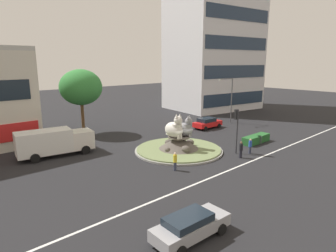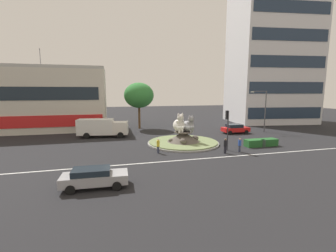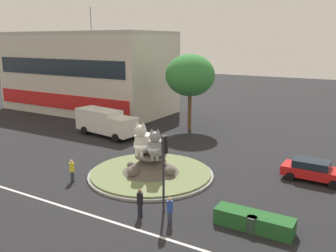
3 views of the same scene
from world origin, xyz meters
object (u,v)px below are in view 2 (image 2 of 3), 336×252
at_px(sedan_on_far_lane, 235,128).
at_px(litter_bin, 263,143).
at_px(hatchback_near_shophouse, 94,177).
at_px(streetlight_arm, 264,108).
at_px(office_tower, 272,54).
at_px(shophouse_block, 36,99).
at_px(pedestrian_black_shirt, 225,145).
at_px(pedestrian_blue_shirt, 240,145).
at_px(cat_statue_white, 179,125).
at_px(delivery_box_truck, 102,127).
at_px(traffic_light_mast, 227,123).
at_px(broadleaf_tree_behind_island, 139,95).
at_px(pedestrian_yellow_shirt, 158,146).
at_px(cat_statue_grey, 189,125).

xyz_separation_m(sedan_on_far_lane, litter_bin, (-1.62, -9.38, -0.36)).
relative_size(hatchback_near_shophouse, litter_bin, 5.22).
distance_m(streetlight_arm, litter_bin, 12.19).
bearing_deg(office_tower, shophouse_block, -172.70).
bearing_deg(pedestrian_black_shirt, pedestrian_blue_shirt, 166.36).
xyz_separation_m(cat_statue_white, delivery_box_truck, (-9.96, 7.32, -1.05)).
distance_m(traffic_light_mast, hatchback_near_shophouse, 16.43).
xyz_separation_m(streetlight_arm, pedestrian_black_shirt, (-12.96, -10.93, -3.27)).
distance_m(hatchback_near_shophouse, litter_bin, 21.15).
bearing_deg(pedestrian_black_shirt, office_tower, -153.68).
relative_size(shophouse_block, broadleaf_tree_behind_island, 2.84).
bearing_deg(litter_bin, delivery_box_truck, 149.43).
bearing_deg(pedestrian_yellow_shirt, pedestrian_black_shirt, 171.24).
relative_size(pedestrian_blue_shirt, litter_bin, 1.78).
bearing_deg(broadleaf_tree_behind_island, streetlight_arm, -24.64).
relative_size(broadleaf_tree_behind_island, streetlight_arm, 1.21).
bearing_deg(litter_bin, hatchback_near_shophouse, -159.09).
relative_size(shophouse_block, pedestrian_yellow_shirt, 14.53).
bearing_deg(hatchback_near_shophouse, cat_statue_grey, 48.15).
distance_m(shophouse_block, pedestrian_yellow_shirt, 28.20).
distance_m(cat_statue_grey, litter_bin, 9.61).
bearing_deg(shophouse_block, pedestrian_black_shirt, -42.40).
height_order(cat_statue_grey, sedan_on_far_lane, cat_statue_grey).
distance_m(broadleaf_tree_behind_island, hatchback_near_shophouse, 27.45).
xyz_separation_m(office_tower, pedestrian_yellow_shirt, (-30.44, -20.83, -14.43)).
xyz_separation_m(traffic_light_mast, office_tower, (22.32, 21.48, 12.03)).
xyz_separation_m(traffic_light_mast, streetlight_arm, (12.09, 9.64, 0.89)).
xyz_separation_m(pedestrian_black_shirt, pedestrian_blue_shirt, (1.90, 0.15, -0.05)).
relative_size(cat_statue_grey, office_tower, 0.09).
distance_m(pedestrian_yellow_shirt, delivery_box_truck, 12.90).
height_order(pedestrian_black_shirt, pedestrian_blue_shirt, pedestrian_black_shirt).
relative_size(office_tower, broadleaf_tree_behind_island, 3.59).
xyz_separation_m(cat_statue_grey, traffic_light_mast, (3.25, -4.27, 0.82)).
bearing_deg(traffic_light_mast, pedestrian_blue_shirt, -146.58).
xyz_separation_m(traffic_light_mast, shophouse_block, (-25.95, 21.99, 2.26)).
bearing_deg(pedestrian_blue_shirt, cat_statue_grey, -128.22).
bearing_deg(shophouse_block, hatchback_near_shophouse, -68.18).
xyz_separation_m(cat_statue_grey, hatchback_near_shophouse, (-11.25, -11.56, -1.69)).
xyz_separation_m(traffic_light_mast, pedestrian_blue_shirt, (1.03, -1.13, -2.44)).
height_order(traffic_light_mast, pedestrian_blue_shirt, traffic_light_mast).
bearing_deg(cat_statue_grey, shophouse_block, -151.41).
bearing_deg(shophouse_block, pedestrian_yellow_shirt, -49.67).
relative_size(pedestrian_yellow_shirt, litter_bin, 1.85).
height_order(pedestrian_yellow_shirt, delivery_box_truck, delivery_box_truck).
distance_m(streetlight_arm, delivery_box_truck, 26.74).
height_order(office_tower, delivery_box_truck, office_tower).
relative_size(cat_statue_white, streetlight_arm, 0.38).
bearing_deg(pedestrian_black_shirt, cat_statue_grey, -84.95).
relative_size(traffic_light_mast, pedestrian_yellow_shirt, 2.81).
bearing_deg(litter_bin, shophouse_block, 145.14).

